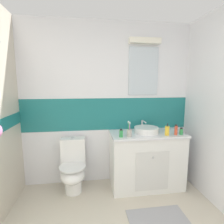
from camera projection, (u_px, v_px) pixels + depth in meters
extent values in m
cube|color=white|center=(107.00, 154.00, 2.92)|extent=(3.20, 0.10, 0.85)
cube|color=#1E7272|center=(107.00, 114.00, 2.81)|extent=(3.20, 0.10, 0.50)
cube|color=white|center=(107.00, 60.00, 2.69)|extent=(3.20, 0.10, 1.15)
cube|color=silver|center=(143.00, 71.00, 2.73)|extent=(0.46, 0.02, 0.73)
cube|color=white|center=(145.00, 41.00, 2.62)|extent=(0.48, 0.10, 0.08)
cube|color=white|center=(146.00, 160.00, 2.70)|extent=(1.07, 0.52, 0.82)
cube|color=white|center=(147.00, 134.00, 2.62)|extent=(1.09, 0.54, 0.03)
cube|color=silver|center=(152.00, 171.00, 2.45)|extent=(0.48, 0.01, 0.57)
cylinder|color=silver|center=(153.00, 158.00, 2.40)|extent=(0.02, 0.02, 0.03)
cylinder|color=white|center=(146.00, 130.00, 2.63)|extent=(0.36, 0.36, 0.08)
cylinder|color=#B3B3B8|center=(146.00, 127.00, 2.62)|extent=(0.29, 0.29, 0.01)
cylinder|color=silver|center=(142.00, 125.00, 2.82)|extent=(0.03, 0.03, 0.14)
cylinder|color=silver|center=(144.00, 122.00, 2.72)|extent=(0.02, 0.16, 0.02)
cylinder|color=white|center=(73.00, 186.00, 2.57)|extent=(0.24, 0.24, 0.18)
ellipsoid|color=white|center=(73.00, 175.00, 2.50)|extent=(0.34, 0.42, 0.22)
cylinder|color=white|center=(72.00, 167.00, 2.48)|extent=(0.37, 0.37, 0.02)
cube|color=white|center=(73.00, 150.00, 2.66)|extent=(0.36, 0.17, 0.37)
cylinder|color=silver|center=(73.00, 138.00, 2.63)|extent=(0.04, 0.04, 0.02)
cylinder|color=#B2ADA3|center=(129.00, 133.00, 2.42)|extent=(0.07, 0.07, 0.10)
cylinder|color=#3FB259|center=(128.00, 128.00, 2.41)|extent=(0.02, 0.04, 0.17)
cube|color=white|center=(128.00, 122.00, 2.40)|extent=(0.01, 0.02, 0.03)
cylinder|color=#D872BF|center=(130.00, 129.00, 2.40)|extent=(0.02, 0.01, 0.17)
cube|color=white|center=(130.00, 123.00, 2.38)|extent=(0.01, 0.02, 0.03)
cylinder|color=yellow|center=(167.00, 131.00, 2.49)|extent=(0.06, 0.06, 0.13)
cylinder|color=#262626|center=(167.00, 125.00, 2.47)|extent=(0.01, 0.01, 0.04)
cylinder|color=#262626|center=(168.00, 124.00, 2.46)|extent=(0.01, 0.02, 0.01)
cylinder|color=green|center=(181.00, 132.00, 2.52)|extent=(0.05, 0.05, 0.08)
cylinder|color=black|center=(181.00, 128.00, 2.52)|extent=(0.03, 0.03, 0.02)
cube|color=green|center=(121.00, 134.00, 2.40)|extent=(0.05, 0.03, 0.10)
cylinder|color=black|center=(121.00, 130.00, 2.39)|extent=(0.03, 0.03, 0.02)
cylinder|color=#D84C33|center=(176.00, 130.00, 2.50)|extent=(0.04, 0.04, 0.13)
cylinder|color=black|center=(176.00, 125.00, 2.49)|extent=(0.03, 0.03, 0.02)
cube|color=#99999E|center=(158.00, 219.00, 2.05)|extent=(0.69, 0.39, 0.01)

